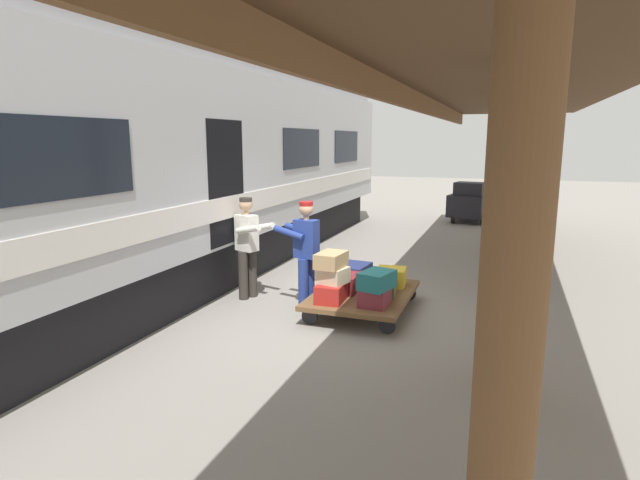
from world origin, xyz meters
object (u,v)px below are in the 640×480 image
at_px(suitcase_yellow_case, 391,277).
at_px(suitcase_maroon_trunk, 343,282).
at_px(porter_by_door, 248,244).
at_px(baggage_tug, 470,202).
at_px(suitcase_burgundy_valise, 375,297).
at_px(suitcase_tan_vintage, 331,260).
at_px(suitcase_navy_fabric, 353,273).
at_px(suitcase_teal_softside, 377,280).
at_px(train_car, 149,174).
at_px(suitcase_red_plastic, 332,292).
at_px(suitcase_cream_canvas, 333,275).
at_px(porter_in_overalls, 305,251).
at_px(suitcase_olive_duffel, 383,287).
at_px(luggage_cart, 363,295).

height_order(suitcase_yellow_case, suitcase_maroon_trunk, suitcase_yellow_case).
bearing_deg(porter_by_door, baggage_tug, -106.14).
height_order(suitcase_burgundy_valise, suitcase_tan_vintage, suitcase_tan_vintage).
bearing_deg(suitcase_yellow_case, suitcase_maroon_trunk, 40.82).
height_order(suitcase_navy_fabric, suitcase_teal_softside, suitcase_teal_softside).
bearing_deg(suitcase_maroon_trunk, train_car, 2.07).
relative_size(train_car, baggage_tug, 10.12).
relative_size(suitcase_red_plastic, suitcase_cream_canvas, 1.56).
bearing_deg(suitcase_maroon_trunk, suitcase_cream_canvas, 90.94).
height_order(suitcase_navy_fabric, porter_in_overalls, porter_in_overalls).
xyz_separation_m(suitcase_maroon_trunk, suitcase_tan_vintage, (0.02, 0.54, 0.47)).
bearing_deg(suitcase_cream_canvas, suitcase_olive_duffel, -139.42).
height_order(suitcase_navy_fabric, suitcase_maroon_trunk, suitcase_navy_fabric).
xyz_separation_m(suitcase_olive_duffel, suitcase_red_plastic, (0.64, 0.56, 0.02)).
xyz_separation_m(suitcase_yellow_case, suitcase_burgundy_valise, (-0.00, 1.11, -0.02)).
xyz_separation_m(train_car, suitcase_yellow_case, (-4.09, -0.68, -1.61)).
relative_size(suitcase_burgundy_valise, suitcase_maroon_trunk, 0.85).
height_order(luggage_cart, suitcase_olive_duffel, suitcase_olive_duffel).
bearing_deg(suitcase_olive_duffel, suitcase_navy_fabric, -40.82).
bearing_deg(train_car, suitcase_tan_vintage, 173.05).
distance_m(suitcase_yellow_case, suitcase_navy_fabric, 0.64).
bearing_deg(porter_in_overalls, suitcase_maroon_trunk, -167.36).
bearing_deg(train_car, baggage_tug, -114.78).
distance_m(suitcase_tan_vintage, suitcase_teal_softside, 0.73).
bearing_deg(porter_by_door, suitcase_yellow_case, -166.97).
xyz_separation_m(suitcase_navy_fabric, porter_by_door, (1.67, 0.54, 0.47)).
height_order(luggage_cart, suitcase_tan_vintage, suitcase_tan_vintage).
xyz_separation_m(suitcase_cream_canvas, baggage_tug, (-1.19, -10.48, -0.06)).
bearing_deg(suitcase_yellow_case, luggage_cart, 59.94).
relative_size(train_car, porter_by_door, 11.04).
bearing_deg(suitcase_burgundy_valise, suitcase_olive_duffel, -90.00).
height_order(train_car, porter_in_overalls, train_car).
distance_m(suitcase_navy_fabric, baggage_tug, 9.45).
relative_size(suitcase_burgundy_valise, suitcase_olive_duffel, 0.94).
xyz_separation_m(suitcase_burgundy_valise, suitcase_teal_softside, (-0.03, -0.01, 0.25)).
bearing_deg(suitcase_cream_canvas, suitcase_red_plastic, 54.17).
relative_size(suitcase_yellow_case, porter_in_overalls, 0.27).
height_order(suitcase_yellow_case, suitcase_tan_vintage, suitcase_tan_vintage).
bearing_deg(porter_in_overalls, suitcase_olive_duffel, -173.91).
relative_size(suitcase_yellow_case, suitcase_maroon_trunk, 0.79).
height_order(suitcase_cream_canvas, baggage_tug, baggage_tug).
distance_m(suitcase_burgundy_valise, suitcase_navy_fabric, 1.29).
distance_m(train_car, suitcase_teal_softside, 4.36).
relative_size(suitcase_yellow_case, suitcase_navy_fabric, 0.75).
distance_m(suitcase_red_plastic, baggage_tug, 10.56).
distance_m(luggage_cart, suitcase_navy_fabric, 0.67).
distance_m(suitcase_maroon_trunk, porter_in_overalls, 0.77).
bearing_deg(porter_in_overalls, suitcase_burgundy_valise, 160.89).
distance_m(suitcase_teal_softside, baggage_tug, 10.49).
height_order(suitcase_burgundy_valise, porter_by_door, porter_by_door).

